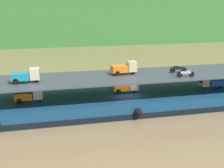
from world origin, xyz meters
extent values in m
plane|color=olive|center=(0.00, 0.00, 0.00)|extent=(400.00, 400.00, 0.00)
cube|color=navy|center=(0.00, 0.00, 0.75)|extent=(32.37, 7.95, 1.50)
cube|color=black|center=(0.00, -4.00, 0.35)|extent=(31.72, 0.06, 0.50)
sphere|color=black|center=(0.00, -4.21, 0.85)|extent=(0.77, 0.77, 0.77)
cube|color=#383D47|center=(0.00, 0.00, 3.45)|extent=(30.77, 7.15, 0.10)
cube|color=orange|center=(-10.58, -0.27, 2.13)|extent=(1.75, 1.27, 0.70)
cube|color=beige|center=(-9.18, -0.32, 2.33)|extent=(0.94, 1.04, 1.10)
cube|color=#19232D|center=(-8.71, -0.34, 2.44)|extent=(0.07, 0.85, 0.38)
cylinder|color=black|center=(-9.03, -0.33, 1.78)|extent=(0.57, 0.16, 0.56)
cylinder|color=black|center=(-11.00, -0.78, 1.78)|extent=(0.57, 0.16, 0.56)
cylinder|color=black|center=(-10.96, 0.28, 1.78)|extent=(0.57, 0.16, 0.56)
cube|color=orange|center=(-0.35, 0.61, 2.13)|extent=(1.76, 1.29, 0.70)
cube|color=beige|center=(1.05, 0.53, 2.33)|extent=(0.95, 1.05, 1.10)
cube|color=#19232D|center=(1.52, 0.51, 2.44)|extent=(0.08, 0.85, 0.38)
cylinder|color=black|center=(1.20, 0.52, 1.78)|extent=(0.57, 0.17, 0.56)
cylinder|color=black|center=(-0.78, 0.10, 1.78)|extent=(0.57, 0.17, 0.56)
cylinder|color=black|center=(-0.72, 1.16, 1.78)|extent=(0.57, 0.17, 0.56)
cube|color=#1E47B7|center=(10.78, 0.00, 2.13)|extent=(1.73, 1.24, 0.70)
cube|color=#C6B793|center=(9.38, 0.03, 2.33)|extent=(0.92, 1.02, 1.10)
cube|color=#19232D|center=(8.91, 0.04, 2.44)|extent=(0.06, 0.85, 0.38)
cylinder|color=black|center=(9.23, 0.03, 1.78)|extent=(0.56, 0.15, 0.56)
cylinder|color=black|center=(11.19, 0.52, 1.78)|extent=(0.56, 0.15, 0.56)
cylinder|color=black|center=(11.17, -0.54, 1.78)|extent=(0.56, 0.15, 0.56)
cube|color=teal|center=(-10.77, -0.37, 4.13)|extent=(1.74, 1.26, 0.70)
cube|color=beige|center=(-9.38, -0.42, 4.33)|extent=(0.93, 1.03, 1.10)
cube|color=#19232D|center=(-8.91, -0.44, 4.44)|extent=(0.07, 0.85, 0.38)
cylinder|color=black|center=(-9.23, -0.43, 3.78)|extent=(0.56, 0.16, 0.56)
cylinder|color=black|center=(-11.19, -0.89, 3.78)|extent=(0.56, 0.16, 0.56)
cylinder|color=black|center=(-11.16, 0.17, 3.78)|extent=(0.56, 0.16, 0.56)
cube|color=orange|center=(-0.48, 0.77, 4.13)|extent=(1.72, 1.23, 0.70)
cube|color=#C6B793|center=(0.92, 0.79, 4.33)|extent=(0.92, 1.01, 1.10)
cube|color=#19232D|center=(1.39, 0.80, 4.44)|extent=(0.05, 0.85, 0.38)
cylinder|color=black|center=(1.07, 0.79, 3.78)|extent=(0.56, 0.15, 0.56)
cylinder|color=black|center=(-0.87, 0.23, 3.78)|extent=(0.56, 0.15, 0.56)
cylinder|color=black|center=(-0.89, 1.29, 3.78)|extent=(0.56, 0.15, 0.56)
cylinder|color=black|center=(6.50, -2.21, 3.80)|extent=(0.61, 0.16, 0.60)
cylinder|color=black|center=(5.20, -2.08, 3.80)|extent=(0.61, 0.16, 0.60)
cube|color=#B7B7BC|center=(5.85, -2.15, 4.02)|extent=(1.11, 0.31, 0.28)
cube|color=black|center=(5.60, -2.12, 4.20)|extent=(0.62, 0.26, 0.12)
cylinder|color=#B2B2B7|center=(6.40, -2.20, 4.35)|extent=(0.10, 0.55, 0.04)
cylinder|color=black|center=(6.69, -0.06, 3.80)|extent=(0.61, 0.15, 0.60)
cylinder|color=black|center=(5.39, 0.06, 3.80)|extent=(0.61, 0.15, 0.60)
cube|color=black|center=(6.04, 0.00, 4.02)|extent=(1.11, 0.30, 0.28)
cube|color=black|center=(5.79, 0.02, 4.20)|extent=(0.62, 0.25, 0.12)
cylinder|color=#B2B2B7|center=(6.59, -0.05, 4.35)|extent=(0.09, 0.55, 0.04)
camera|label=1|loc=(-9.99, -32.70, 11.24)|focal=53.10mm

